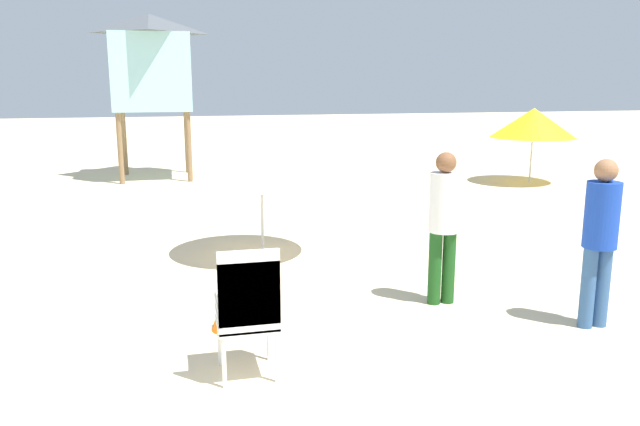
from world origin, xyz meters
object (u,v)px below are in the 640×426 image
(traffic_cone_near, at_px, (228,307))
(lifeguard_near_right, at_px, (444,218))
(stacked_plastic_chairs, at_px, (248,302))
(lifeguard_near_left, at_px, (600,232))
(beach_umbrella_mid, at_px, (533,123))
(lifeguard_tower, at_px, (151,62))
(beach_umbrella_left, at_px, (261,158))

(traffic_cone_near, bearing_deg, lifeguard_near_right, 5.17)
(stacked_plastic_chairs, height_order, lifeguard_near_left, lifeguard_near_left)
(lifeguard_near_left, height_order, beach_umbrella_mid, beach_umbrella_mid)
(lifeguard_tower, height_order, beach_umbrella_mid, lifeguard_tower)
(lifeguard_near_left, distance_m, lifeguard_tower, 11.87)
(stacked_plastic_chairs, distance_m, lifeguard_near_right, 2.60)
(stacked_plastic_chairs, relative_size, beach_umbrella_mid, 0.57)
(lifeguard_tower, distance_m, beach_umbrella_left, 7.89)
(lifeguard_tower, bearing_deg, traffic_cone_near, -85.51)
(lifeguard_near_right, distance_m, beach_umbrella_left, 2.86)
(lifeguard_near_left, distance_m, traffic_cone_near, 3.64)
(lifeguard_near_right, bearing_deg, traffic_cone_near, -174.83)
(beach_umbrella_left, bearing_deg, lifeguard_near_right, -55.59)
(lifeguard_near_right, relative_size, lifeguard_tower, 0.42)
(beach_umbrella_left, bearing_deg, lifeguard_near_left, -49.95)
(lifeguard_tower, relative_size, beach_umbrella_mid, 2.01)
(lifeguard_near_left, xyz_separation_m, lifeguard_near_right, (-1.17, 0.96, -0.01))
(lifeguard_near_right, relative_size, traffic_cone_near, 3.53)
(stacked_plastic_chairs, xyz_separation_m, lifeguard_near_right, (2.24, 1.29, 0.29))
(beach_umbrella_mid, xyz_separation_m, traffic_cone_near, (-7.76, -7.32, -1.17))
(stacked_plastic_chairs, bearing_deg, lifeguard_tower, 94.42)
(lifeguard_near_left, bearing_deg, lifeguard_tower, 111.45)
(lifeguard_near_right, xyz_separation_m, lifeguard_tower, (-3.11, 9.95, 1.85))
(stacked_plastic_chairs, bearing_deg, lifeguard_near_left, 5.41)
(beach_umbrella_left, height_order, beach_umbrella_mid, beach_umbrella_mid)
(stacked_plastic_chairs, distance_m, traffic_cone_near, 1.16)
(beach_umbrella_mid, bearing_deg, lifeguard_tower, 161.62)
(stacked_plastic_chairs, height_order, beach_umbrella_mid, beach_umbrella_mid)
(stacked_plastic_chairs, bearing_deg, traffic_cone_near, 93.70)
(traffic_cone_near, bearing_deg, beach_umbrella_left, 74.28)
(beach_umbrella_left, relative_size, beach_umbrella_mid, 0.96)
(stacked_plastic_chairs, height_order, traffic_cone_near, stacked_plastic_chairs)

